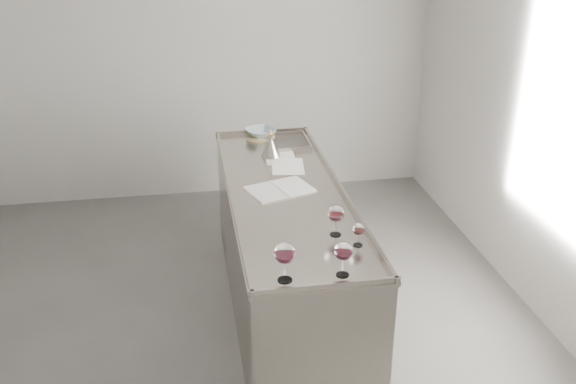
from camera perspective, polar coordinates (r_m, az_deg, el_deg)
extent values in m
cube|color=#4F4D4A|center=(4.43, -6.09, -13.29)|extent=(4.50, 5.00, 0.02)
cube|color=#AAA8A5|center=(6.16, -8.39, 12.05)|extent=(4.50, 0.02, 2.80)
cube|color=#AAA8A5|center=(4.44, 23.63, 5.48)|extent=(0.02, 5.00, 2.80)
cube|color=#9C948C|center=(4.46, -0.19, -5.57)|extent=(0.75, 2.40, 0.92)
cube|color=#9C948C|center=(4.24, -0.20, -0.06)|extent=(0.77, 2.42, 0.02)
cube|color=#9C948C|center=(3.20, 3.36, -8.34)|extent=(0.77, 0.02, 0.03)
cube|color=#9C948C|center=(5.33, -2.32, 5.39)|extent=(0.77, 0.02, 0.03)
cube|color=#9C948C|center=(4.19, -5.12, -0.09)|extent=(0.02, 2.42, 0.03)
cube|color=#9C948C|center=(4.30, 4.60, 0.58)|extent=(0.02, 2.42, 0.03)
cube|color=#595654|center=(5.11, 0.04, 4.33)|extent=(0.30, 0.38, 0.01)
cylinder|color=white|center=(3.27, -0.28, -7.81)|extent=(0.08, 0.08, 0.00)
cylinder|color=white|center=(3.24, -0.28, -7.00)|extent=(0.01, 0.01, 0.10)
ellipsoid|color=white|center=(3.19, -0.28, -5.45)|extent=(0.11, 0.11, 0.11)
cylinder|color=#3C0815|center=(3.20, -0.28, -5.83)|extent=(0.08, 0.08, 0.02)
cylinder|color=white|center=(3.32, 4.86, -7.32)|extent=(0.07, 0.07, 0.00)
cylinder|color=white|center=(3.30, 4.89, -6.61)|extent=(0.01, 0.01, 0.09)
ellipsoid|color=white|center=(3.25, 4.95, -5.26)|extent=(0.10, 0.10, 0.10)
cylinder|color=#370711|center=(3.26, 4.93, -5.59)|extent=(0.07, 0.07, 0.02)
cylinder|color=white|center=(3.70, 4.24, -3.78)|extent=(0.07, 0.07, 0.00)
cylinder|color=white|center=(3.68, 4.26, -3.13)|extent=(0.01, 0.01, 0.09)
ellipsoid|color=white|center=(3.64, 4.30, -1.91)|extent=(0.09, 0.09, 0.10)
cylinder|color=#38070D|center=(3.65, 4.29, -2.21)|extent=(0.07, 0.07, 0.02)
cylinder|color=white|center=(3.60, 6.23, -4.70)|extent=(0.05, 0.05, 0.00)
cylinder|color=white|center=(3.58, 6.26, -4.21)|extent=(0.01, 0.01, 0.07)
ellipsoid|color=white|center=(3.55, 6.30, -3.31)|extent=(0.07, 0.07, 0.07)
cylinder|color=#3D080A|center=(3.56, 6.29, -3.53)|extent=(0.05, 0.05, 0.02)
cube|color=white|center=(4.21, -1.99, -0.01)|extent=(0.28, 0.33, 0.01)
cube|color=white|center=(4.30, 0.49, 0.53)|extent=(0.28, 0.33, 0.01)
cylinder|color=white|center=(4.25, -0.74, 0.33)|extent=(0.10, 0.27, 0.01)
cube|color=silver|center=(4.82, -0.72, 3.17)|extent=(0.24, 0.33, 0.00)
cube|color=white|center=(4.63, -0.01, 2.29)|extent=(0.27, 0.35, 0.00)
cylinder|color=tan|center=(5.22, -2.46, 4.94)|extent=(0.28, 0.28, 0.02)
imported|color=#96A9AF|center=(5.21, -2.47, 5.34)|extent=(0.30, 0.30, 0.06)
cone|color=#A59C93|center=(4.81, -1.54, 3.91)|extent=(0.15, 0.15, 0.13)
cylinder|color=#A59C93|center=(4.79, -1.55, 4.81)|extent=(0.03, 0.03, 0.03)
cylinder|color=#A4652D|center=(4.78, -1.55, 5.08)|extent=(0.04, 0.04, 0.02)
cone|color=#A59C93|center=(4.77, -1.56, 5.42)|extent=(0.03, 0.03, 0.04)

